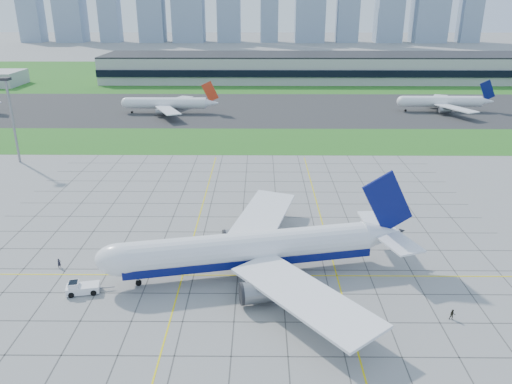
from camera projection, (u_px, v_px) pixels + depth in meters
ground at (238, 270)px, 92.42m from camera, size 1400.00×1400.00×0.00m
grass_median at (249, 141)px, 176.31m from camera, size 700.00×35.00×0.04m
asphalt_taxiway at (251, 109)px, 227.57m from camera, size 700.00×75.00×0.04m
grass_far at (254, 75)px, 330.11m from camera, size 700.00×145.00×0.04m
apron_markings at (242, 242)px, 102.75m from camera, size 120.00×130.00×0.03m
terminal at (319, 67)px, 303.52m from camera, size 260.00×43.00×15.80m
light_mast at (11, 110)px, 147.71m from camera, size 2.50×2.50×25.60m
airliner at (251, 249)px, 89.27m from camera, size 57.28×57.45×18.23m
pushback_tug at (81, 288)px, 84.85m from camera, size 8.05×3.68×2.21m
crew_near at (59, 263)px, 92.83m from camera, size 0.76×0.80×1.84m
crew_far at (452, 315)px, 77.74m from camera, size 0.95×0.78×1.80m
distant_jet_1 at (168, 103)px, 217.21m from camera, size 40.29×42.66×14.08m
distant_jet_2 at (443, 101)px, 220.68m from camera, size 40.57×42.66×14.08m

